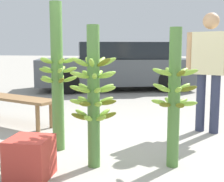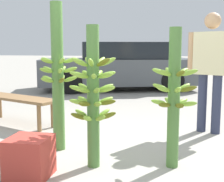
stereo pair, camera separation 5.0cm
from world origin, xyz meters
The scene contains 8 objects.
ground_plane centered at (0.00, 0.00, 0.00)m, with size 80.00×80.00×0.00m, color #9E998E.
banana_stalk_left centered at (-0.57, 0.52, 0.85)m, with size 0.45×0.43×1.67m.
banana_stalk_center centered at (-0.04, 0.08, 0.73)m, with size 0.47×0.47×1.38m.
banana_stalk_right centered at (0.72, 0.22, 0.71)m, with size 0.45×0.44×1.36m.
vendor_person centered at (1.21, 1.60, 0.97)m, with size 0.64×0.38×1.63m.
market_bench centered at (-1.62, 1.54, 0.36)m, with size 1.52×0.91×0.42m.
parked_car centered at (-0.76, 5.84, 0.64)m, with size 4.59×2.92×1.31m.
produce_crate centered at (-0.55, -0.28, 0.19)m, with size 0.37×0.37×0.37m.
Camera 1 is at (0.65, -2.81, 1.17)m, focal length 50.00 mm.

